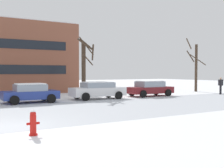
{
  "coord_description": "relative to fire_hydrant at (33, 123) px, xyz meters",
  "views": [
    {
      "loc": [
        -1.71,
        -11.34,
        2.19
      ],
      "look_at": [
        8.0,
        5.16,
        1.38
      ],
      "focal_mm": 44.16,
      "sensor_mm": 36.0,
      "label": 1
    }
  ],
  "objects": [
    {
      "name": "parked_car_white",
      "position": [
        7.96,
        10.43,
        0.29
      ],
      "size": [
        4.55,
        2.03,
        1.43
      ],
      "color": "white",
      "rests_on": "ground"
    },
    {
      "name": "tree_far_mid",
      "position": [
        8.24,
        13.63,
        2.34
      ],
      "size": [
        2.1,
        1.71,
        5.38
      ],
      "color": "#423326",
      "rests_on": "ground"
    },
    {
      "name": "parked_car_blue",
      "position": [
        2.5,
        10.52,
        0.27
      ],
      "size": [
        3.91,
        2.21,
        1.39
      ],
      "color": "#283D93",
      "rests_on": "ground"
    },
    {
      "name": "tree_far_left",
      "position": [
        21.64,
        12.67,
        2.53
      ],
      "size": [
        1.52,
        2.52,
        6.17
      ],
      "color": "#423326",
      "rests_on": "ground"
    },
    {
      "name": "ground_plane",
      "position": [
        -0.73,
        1.79,
        -0.45
      ],
      "size": [
        120.0,
        120.0,
        0.0
      ],
      "primitive_type": "plane",
      "color": "white"
    },
    {
      "name": "fire_hydrant",
      "position": [
        0.0,
        0.0,
        0.0
      ],
      "size": [
        0.44,
        0.3,
        0.89
      ],
      "color": "red",
      "rests_on": "ground"
    },
    {
      "name": "pedestrian_crossing",
      "position": [
        20.79,
        8.57,
        0.54
      ],
      "size": [
        0.44,
        0.42,
        1.69
      ],
      "color": "black",
      "rests_on": "ground"
    },
    {
      "name": "parked_car_maroon",
      "position": [
        13.41,
        10.5,
        0.28
      ],
      "size": [
        4.36,
        2.06,
        1.42
      ],
      "color": "maroon",
      "rests_on": "ground"
    }
  ]
}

